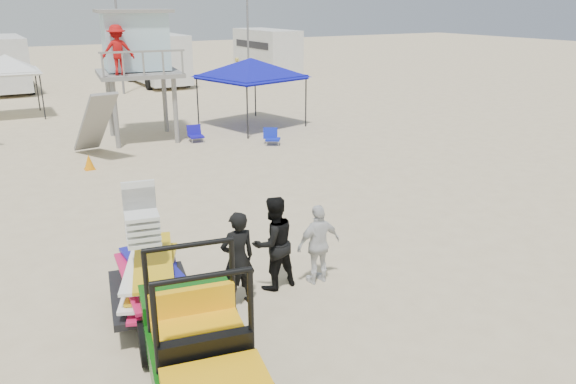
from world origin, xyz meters
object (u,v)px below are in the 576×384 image
utility_cart (199,336)px  surf_trailer (148,272)px  canopy_blue (251,61)px  lifeguard_tower (133,46)px  man_left (238,259)px

utility_cart → surf_trailer: 2.34m
utility_cart → canopy_blue: (8.54, 15.65, 1.84)m
lifeguard_tower → canopy_blue: size_ratio=1.13×
surf_trailer → man_left: surf_trailer is taller
surf_trailer → canopy_blue: size_ratio=0.60×
utility_cart → lifeguard_tower: lifeguard_tower is taller
surf_trailer → man_left: size_ratio=1.44×
utility_cart → man_left: (1.52, 2.04, -0.07)m
utility_cart → canopy_blue: 17.92m
lifeguard_tower → man_left: bearing=-98.8°
surf_trailer → man_left: bearing=-11.2°
man_left → canopy_blue: size_ratio=0.42×
utility_cart → surf_trailer: bearing=89.8°
man_left → canopy_blue: canopy_blue is taller
lifeguard_tower → surf_trailer: bearing=-105.1°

